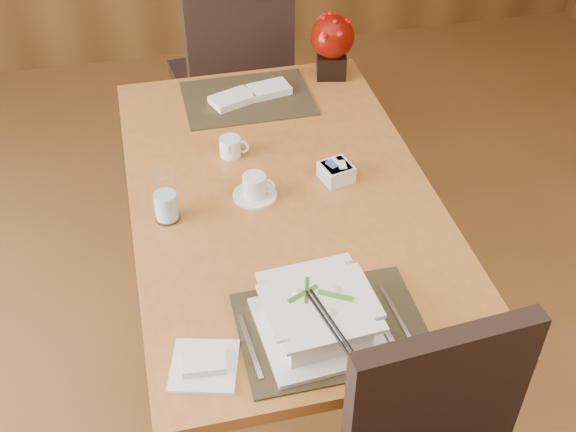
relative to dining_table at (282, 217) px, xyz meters
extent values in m
cube|color=#B46E32|center=(0.00, 0.00, 0.08)|extent=(0.90, 1.50, 0.04)
cylinder|color=#B46E32|center=(-0.39, 0.69, -0.30)|extent=(0.07, 0.07, 0.71)
cylinder|color=#B46E32|center=(0.39, 0.69, -0.30)|extent=(0.07, 0.07, 0.71)
cube|color=black|center=(0.00, -0.55, 0.10)|extent=(0.45, 0.33, 0.01)
cube|color=black|center=(0.00, 0.55, 0.10)|extent=(0.45, 0.33, 0.01)
cube|color=white|center=(-0.03, -0.55, 0.10)|extent=(0.30, 0.30, 0.01)
cube|color=white|center=(-0.03, -0.55, 0.16)|extent=(0.21, 0.21, 0.10)
cylinder|color=tan|center=(-0.03, -0.55, 0.16)|extent=(0.18, 0.18, 0.08)
cylinder|color=white|center=(-0.08, 0.00, 0.10)|extent=(0.13, 0.13, 0.01)
cylinder|color=white|center=(-0.08, 0.00, 0.14)|extent=(0.09, 0.09, 0.07)
cylinder|color=black|center=(-0.08, 0.00, 0.17)|extent=(0.06, 0.06, 0.01)
cylinder|color=white|center=(-0.35, -0.05, 0.18)|extent=(0.07, 0.07, 0.17)
cube|color=white|center=(0.18, 0.03, 0.12)|extent=(0.11, 0.11, 0.05)
cube|color=black|center=(0.34, 0.65, 0.14)|extent=(0.13, 0.13, 0.09)
sphere|color=#780B04|center=(0.34, 0.65, 0.25)|extent=(0.16, 0.16, 0.16)
cube|color=white|center=(-0.32, -0.60, 0.10)|extent=(0.19, 0.19, 0.01)
cube|color=black|center=(0.17, -0.81, 0.07)|extent=(0.43, 0.08, 0.49)
cube|color=black|center=(0.03, 1.18, -0.19)|extent=(0.51, 0.51, 0.06)
cube|color=black|center=(0.05, 0.97, 0.09)|extent=(0.45, 0.10, 0.51)
cylinder|color=black|center=(0.20, 1.39, -0.44)|extent=(0.04, 0.04, 0.43)
cylinder|color=black|center=(0.24, 1.01, -0.44)|extent=(0.04, 0.04, 0.43)
cylinder|color=black|center=(-0.18, 1.35, -0.44)|extent=(0.04, 0.04, 0.43)
cylinder|color=black|center=(-0.14, 0.97, -0.44)|extent=(0.04, 0.04, 0.43)
camera|label=1|loc=(-0.37, -1.66, 1.44)|focal=45.00mm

